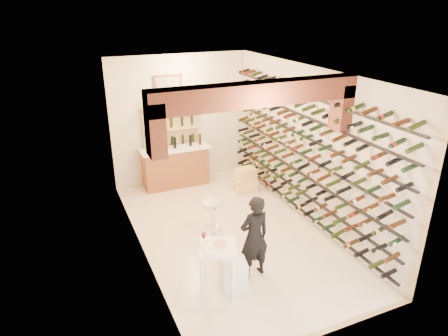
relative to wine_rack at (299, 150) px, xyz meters
name	(u,v)px	position (x,y,z in m)	size (l,w,h in m)	color
ground	(230,232)	(-1.53, 0.00, -1.55)	(6.00, 6.00, 0.00)	silver
room_shell	(237,129)	(-1.53, -0.26, 0.70)	(3.52, 6.02, 3.21)	beige
wine_rack	(299,150)	(0.00, 0.00, 0.00)	(0.32, 5.70, 2.56)	black
back_counter	(176,165)	(-1.83, 2.65, -1.02)	(1.70, 0.62, 1.29)	brown
back_shelving	(171,139)	(-1.83, 2.89, -0.38)	(1.40, 0.31, 2.73)	tan
tasting_table	(218,254)	(-2.44, -1.53, -0.86)	(0.75, 0.75, 1.01)	white
white_stool	(234,274)	(-2.16, -1.54, -1.30)	(0.39, 0.39, 0.49)	white
person	(254,237)	(-1.72, -1.38, -0.81)	(0.54, 0.35, 1.47)	black
chrome_barstool	(213,218)	(-1.93, -0.06, -1.08)	(0.41, 0.41, 0.80)	silver
crate_lower	(245,185)	(-0.38, 1.63, -1.39)	(0.54, 0.38, 0.32)	#E3C87C
crate_upper	(245,174)	(-0.38, 1.63, -1.09)	(0.46, 0.32, 0.27)	#E3C87C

